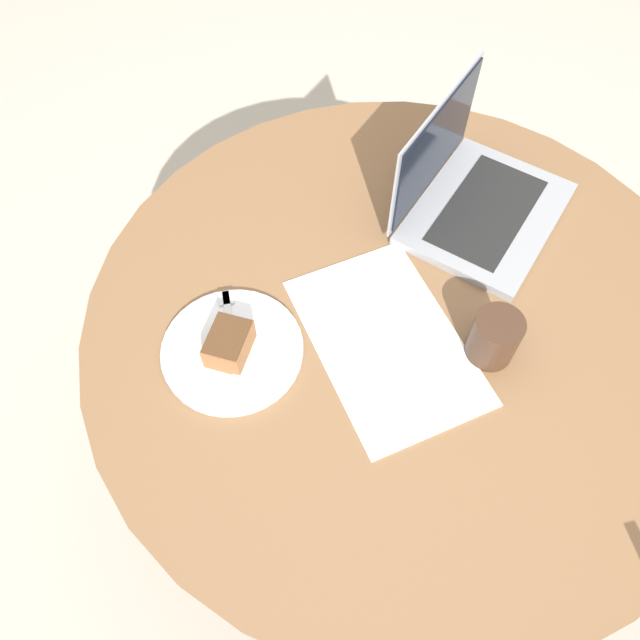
{
  "coord_description": "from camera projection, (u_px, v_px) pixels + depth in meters",
  "views": [
    {
      "loc": [
        -0.59,
        0.1,
        1.68
      ],
      "look_at": [
        -0.05,
        0.14,
        0.81
      ],
      "focal_mm": 35.0,
      "sensor_mm": 36.0,
      "label": 1
    }
  ],
  "objects": [
    {
      "name": "dining_table",
      "position": [
        394.0,
        358.0,
        1.22
      ],
      "size": [
        1.11,
        1.11,
        0.77
      ],
      "color": "brown",
      "rests_on": "ground_plane"
    },
    {
      "name": "fork",
      "position": [
        230.0,
        323.0,
        1.05
      ],
      "size": [
        0.17,
        0.06,
        0.0
      ],
      "rotation": [
        0.0,
        0.0,
        6.54
      ],
      "color": "silver",
      "rests_on": "plate"
    },
    {
      "name": "laptop",
      "position": [
        474.0,
        197.0,
        1.18
      ],
      "size": [
        0.4,
        0.37,
        0.22
      ],
      "rotation": [
        0.0,
        0.0,
        8.93
      ],
      "color": "gray",
      "rests_on": "dining_table"
    },
    {
      "name": "coffee_glass",
      "position": [
        494.0,
        337.0,
        1.0
      ],
      "size": [
        0.08,
        0.08,
        0.09
      ],
      "color": "#3D2619",
      "rests_on": "dining_table"
    },
    {
      "name": "plate",
      "position": [
        232.0,
        350.0,
        1.04
      ],
      "size": [
        0.24,
        0.24,
        0.01
      ],
      "color": "silver",
      "rests_on": "dining_table"
    },
    {
      "name": "ground_plane",
      "position": [
        372.0,
        461.0,
        1.74
      ],
      "size": [
        12.0,
        12.0,
        0.0
      ],
      "primitive_type": "plane",
      "color": "#B7AD9E"
    },
    {
      "name": "paper_document",
      "position": [
        386.0,
        341.0,
        1.05
      ],
      "size": [
        0.43,
        0.37,
        0.0
      ],
      "rotation": [
        0.0,
        0.0,
        0.48
      ],
      "color": "white",
      "rests_on": "dining_table"
    },
    {
      "name": "cake_slice",
      "position": [
        229.0,
        343.0,
        1.01
      ],
      "size": [
        0.09,
        0.08,
        0.05
      ],
      "rotation": [
        0.0,
        0.0,
        2.93
      ],
      "color": "brown",
      "rests_on": "plate"
    }
  ]
}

